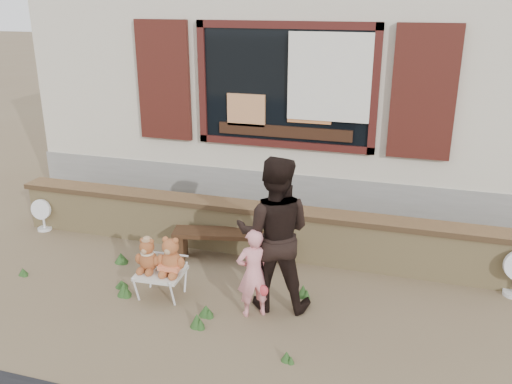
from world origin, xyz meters
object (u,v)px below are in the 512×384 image
(bench, at_px, (233,239))
(adult, at_px, (274,234))
(folding_chair, at_px, (161,274))
(teddy_bear_left, at_px, (148,254))
(teddy_bear_right, at_px, (171,255))
(child, at_px, (253,273))

(bench, relative_size, adult, 0.91)
(folding_chair, relative_size, teddy_bear_left, 1.32)
(teddy_bear_right, bearing_deg, teddy_bear_left, -180.00)
(teddy_bear_left, distance_m, child, 1.24)
(teddy_bear_right, bearing_deg, child, -6.51)
(bench, relative_size, teddy_bear_left, 3.90)
(teddy_bear_left, height_order, child, child)
(bench, xyz_separation_m, folding_chair, (-0.47, -1.10, -0.00))
(bench, height_order, adult, adult)
(teddy_bear_right, distance_m, child, 0.97)
(teddy_bear_right, relative_size, child, 0.45)
(bench, xyz_separation_m, child, (0.64, -1.16, 0.21))
(folding_chair, xyz_separation_m, child, (1.10, -0.06, 0.21))
(folding_chair, bearing_deg, adult, 6.24)
(folding_chair, bearing_deg, teddy_bear_right, -0.00)
(folding_chair, bearing_deg, teddy_bear_left, -180.00)
(bench, bearing_deg, teddy_bear_left, -131.00)
(child, bearing_deg, teddy_bear_right, -34.59)
(teddy_bear_left, height_order, adult, adult)
(folding_chair, xyz_separation_m, teddy_bear_right, (0.14, 0.01, 0.25))
(bench, height_order, teddy_bear_right, teddy_bear_right)
(teddy_bear_left, bearing_deg, child, -5.05)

